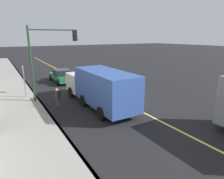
{
  "coord_description": "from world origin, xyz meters",
  "views": [
    {
      "loc": [
        -13.63,
        8.65,
        5.34
      ],
      "look_at": [
        -0.8,
        0.99,
        1.22
      ],
      "focal_mm": 31.24,
      "sensor_mm": 36.0,
      "label": 1
    }
  ],
  "objects_px": {
    "car_red": "(98,72)",
    "pedestrian_with_backpack": "(58,97)",
    "traffic_light_mast": "(49,51)",
    "truck_blue": "(100,87)",
    "car_green": "(62,76)",
    "street_sign_post": "(24,79)"
  },
  "relations": [
    {
      "from": "car_red",
      "to": "pedestrian_with_backpack",
      "type": "height_order",
      "value": "pedestrian_with_backpack"
    },
    {
      "from": "car_red",
      "to": "pedestrian_with_backpack",
      "type": "relative_size",
      "value": 2.47
    },
    {
      "from": "car_red",
      "to": "traffic_light_mast",
      "type": "xyz_separation_m",
      "value": [
        -6.07,
        7.48,
        3.45
      ]
    },
    {
      "from": "pedestrian_with_backpack",
      "to": "traffic_light_mast",
      "type": "height_order",
      "value": "traffic_light_mast"
    },
    {
      "from": "truck_blue",
      "to": "traffic_light_mast",
      "type": "height_order",
      "value": "traffic_light_mast"
    },
    {
      "from": "car_green",
      "to": "truck_blue",
      "type": "relative_size",
      "value": 0.57
    },
    {
      "from": "car_green",
      "to": "traffic_light_mast",
      "type": "xyz_separation_m",
      "value": [
        -6.21,
        2.69,
        3.42
      ]
    },
    {
      "from": "car_red",
      "to": "street_sign_post",
      "type": "bearing_deg",
      "value": 115.96
    },
    {
      "from": "truck_blue",
      "to": "traffic_light_mast",
      "type": "distance_m",
      "value": 5.17
    },
    {
      "from": "street_sign_post",
      "to": "traffic_light_mast",
      "type": "bearing_deg",
      "value": -126.3
    },
    {
      "from": "traffic_light_mast",
      "to": "car_green",
      "type": "bearing_deg",
      "value": -23.39
    },
    {
      "from": "pedestrian_with_backpack",
      "to": "traffic_light_mast",
      "type": "xyz_separation_m",
      "value": [
        2.42,
        -0.24,
        3.26
      ]
    },
    {
      "from": "street_sign_post",
      "to": "car_green",
      "type": "bearing_deg",
      "value": -44.54
    },
    {
      "from": "car_green",
      "to": "truck_blue",
      "type": "height_order",
      "value": "truck_blue"
    },
    {
      "from": "traffic_light_mast",
      "to": "street_sign_post",
      "type": "bearing_deg",
      "value": 53.7
    },
    {
      "from": "truck_blue",
      "to": "pedestrian_with_backpack",
      "type": "relative_size",
      "value": 5.34
    },
    {
      "from": "truck_blue",
      "to": "car_red",
      "type": "bearing_deg",
      "value": -26.3
    },
    {
      "from": "pedestrian_with_backpack",
      "to": "street_sign_post",
      "type": "bearing_deg",
      "value": 24.19
    },
    {
      "from": "truck_blue",
      "to": "traffic_light_mast",
      "type": "xyz_separation_m",
      "value": [
        3.53,
        2.74,
        2.62
      ]
    },
    {
      "from": "truck_blue",
      "to": "pedestrian_with_backpack",
      "type": "bearing_deg",
      "value": 69.71
    },
    {
      "from": "car_red",
      "to": "pedestrian_with_backpack",
      "type": "xyz_separation_m",
      "value": [
        -8.49,
        7.72,
        0.19
      ]
    },
    {
      "from": "pedestrian_with_backpack",
      "to": "street_sign_post",
      "type": "relative_size",
      "value": 0.54
    }
  ]
}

